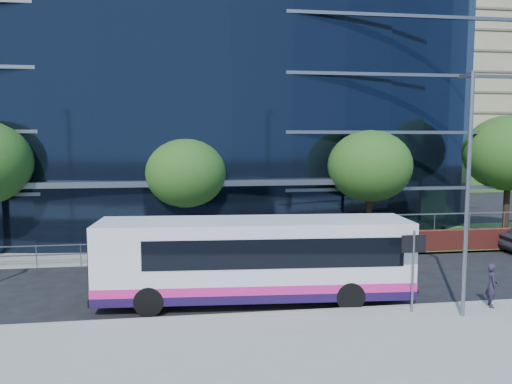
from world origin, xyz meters
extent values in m
plane|color=black|center=(0.00, 0.00, 0.00)|extent=(200.00, 200.00, 0.00)
cube|color=gray|center=(0.00, -5.00, 0.07)|extent=(80.00, 8.00, 0.15)
cube|color=gray|center=(0.00, -1.00, 0.08)|extent=(80.00, 0.25, 0.16)
cube|color=gold|center=(0.00, -0.80, 0.01)|extent=(80.00, 0.08, 0.01)
cube|color=gold|center=(0.00, -0.65, 0.01)|extent=(80.00, 0.08, 0.01)
cube|color=gray|center=(-6.00, 11.00, 0.05)|extent=(50.00, 8.00, 0.10)
cube|color=black|center=(-4.00, 24.00, 8.00)|extent=(38.00, 16.00, 16.00)
cube|color=#595E66|center=(-4.00, 9.50, 3.70)|extent=(22.00, 1.20, 0.30)
cube|color=slate|center=(-8.00, 7.00, 1.05)|extent=(24.00, 0.05, 0.05)
cube|color=slate|center=(-8.00, 7.00, 0.60)|extent=(24.00, 0.05, 0.05)
cylinder|color=slate|center=(-8.00, 7.00, 0.55)|extent=(0.04, 0.04, 1.10)
cube|color=#2D511E|center=(32.00, 56.00, 2.00)|extent=(60.00, 42.00, 4.00)
cube|color=#958863|center=(32.00, 58.00, 17.00)|extent=(50.00, 12.00, 26.00)
cylinder|color=slate|center=(4.50, -1.60, 1.55)|extent=(0.08, 0.08, 2.80)
cube|color=black|center=(4.50, -1.58, 2.50)|extent=(0.85, 0.06, 0.60)
cylinder|color=black|center=(-3.00, 9.50, 1.43)|extent=(0.36, 0.36, 2.86)
ellipsoid|color=#1E4D16|center=(-3.00, 9.50, 4.23)|extent=(4.29, 4.29, 3.65)
cylinder|color=black|center=(7.00, 9.00, 1.54)|extent=(0.36, 0.36, 3.08)
ellipsoid|color=#1E4D16|center=(7.00, 9.00, 4.55)|extent=(4.62, 4.62, 3.93)
cylinder|color=black|center=(16.00, 10.00, 1.76)|extent=(0.36, 0.36, 3.52)
ellipsoid|color=#1E4D16|center=(16.00, 10.00, 5.20)|extent=(5.28, 5.28, 4.49)
cylinder|color=black|center=(24.00, 40.00, 1.54)|extent=(0.36, 0.36, 3.08)
ellipsoid|color=#1E4D16|center=(24.00, 40.00, 4.55)|extent=(4.62, 4.62, 3.93)
cylinder|color=slate|center=(6.00, -2.20, 4.15)|extent=(0.14, 0.14, 8.00)
cube|color=slate|center=(6.00, -1.85, 8.05)|extent=(0.15, 0.70, 0.12)
cube|color=silver|center=(-0.60, 0.62, 1.72)|extent=(11.43, 3.31, 2.72)
cube|color=#190D36|center=(-0.60, 0.62, 0.51)|extent=(11.45, 3.37, 0.31)
cube|color=#CA1D76|center=(-0.60, 0.62, 0.82)|extent=(11.45, 3.37, 0.31)
cube|color=black|center=(0.01, 0.58, 2.10)|extent=(9.18, 3.21, 1.03)
cube|color=black|center=(-6.26, 1.00, 1.85)|extent=(0.23, 2.20, 1.59)
cube|color=black|center=(-6.27, 1.00, 2.79)|extent=(0.24, 2.10, 0.41)
cube|color=yellow|center=(-6.29, 1.26, 2.79)|extent=(0.12, 1.13, 0.23)
cube|color=black|center=(-6.26, 1.00, 0.46)|extent=(0.26, 2.46, 0.25)
cylinder|color=black|center=(-4.36, -0.29, 0.51)|extent=(1.04, 0.38, 1.03)
cylinder|color=black|center=(2.60, -0.76, 0.51)|extent=(1.04, 0.38, 1.03)
imported|color=#241F2E|center=(7.49, -1.50, 0.92)|extent=(0.53, 0.65, 1.55)
camera|label=1|loc=(-3.13, -17.12, 5.99)|focal=35.00mm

